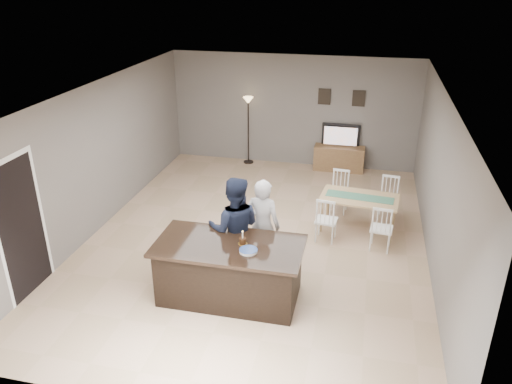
% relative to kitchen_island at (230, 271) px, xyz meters
% --- Properties ---
extents(floor, '(8.00, 8.00, 0.00)m').
position_rel_kitchen_island_xyz_m(floor, '(0.00, 1.80, -0.45)').
color(floor, tan).
rests_on(floor, ground).
extents(room_shell, '(8.00, 8.00, 8.00)m').
position_rel_kitchen_island_xyz_m(room_shell, '(0.00, 1.80, 1.22)').
color(room_shell, slate).
rests_on(room_shell, floor).
extents(kitchen_island, '(2.15, 1.10, 0.90)m').
position_rel_kitchen_island_xyz_m(kitchen_island, '(0.00, 0.00, 0.00)').
color(kitchen_island, black).
rests_on(kitchen_island, floor).
extents(tv_console, '(1.20, 0.40, 0.60)m').
position_rel_kitchen_island_xyz_m(tv_console, '(1.20, 5.57, -0.15)').
color(tv_console, brown).
rests_on(tv_console, floor).
extents(television, '(0.91, 0.12, 0.53)m').
position_rel_kitchen_island_xyz_m(television, '(1.20, 5.64, 0.41)').
color(television, black).
rests_on(television, tv_console).
extents(tv_screen_glow, '(0.78, 0.00, 0.78)m').
position_rel_kitchen_island_xyz_m(tv_screen_glow, '(1.20, 5.56, 0.42)').
color(tv_screen_glow, orange).
rests_on(tv_screen_glow, tv_console).
extents(picture_frames, '(1.10, 0.02, 0.38)m').
position_rel_kitchen_island_xyz_m(picture_frames, '(1.15, 5.78, 1.30)').
color(picture_frames, black).
rests_on(picture_frames, room_shell).
extents(doorway, '(0.00, 2.10, 2.65)m').
position_rel_kitchen_island_xyz_m(doorway, '(-2.99, -0.50, 0.80)').
color(doorway, black).
rests_on(doorway, floor).
extents(woman, '(0.63, 0.46, 1.59)m').
position_rel_kitchen_island_xyz_m(woman, '(0.32, 0.85, 0.34)').
color(woman, '#B1B0B5').
rests_on(woman, floor).
extents(man, '(0.93, 0.78, 1.70)m').
position_rel_kitchen_island_xyz_m(man, '(-0.07, 0.56, 0.40)').
color(man, '#171D33').
rests_on(man, floor).
extents(birthday_cake, '(0.14, 0.14, 0.21)m').
position_rel_kitchen_island_xyz_m(birthday_cake, '(0.19, 0.06, 0.50)').
color(birthday_cake, gold).
rests_on(birthday_cake, kitchen_island).
extents(plate_stack, '(0.26, 0.26, 0.04)m').
position_rel_kitchen_island_xyz_m(plate_stack, '(0.32, -0.14, 0.47)').
color(plate_stack, white).
rests_on(plate_stack, kitchen_island).
extents(dining_table, '(1.50, 1.72, 0.86)m').
position_rel_kitchen_island_xyz_m(dining_table, '(1.78, 2.60, 0.09)').
color(dining_table, tan).
rests_on(dining_table, floor).
extents(floor_lamp, '(0.25, 0.25, 1.69)m').
position_rel_kitchen_island_xyz_m(floor_lamp, '(-1.07, 5.59, 0.85)').
color(floor_lamp, black).
rests_on(floor_lamp, floor).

